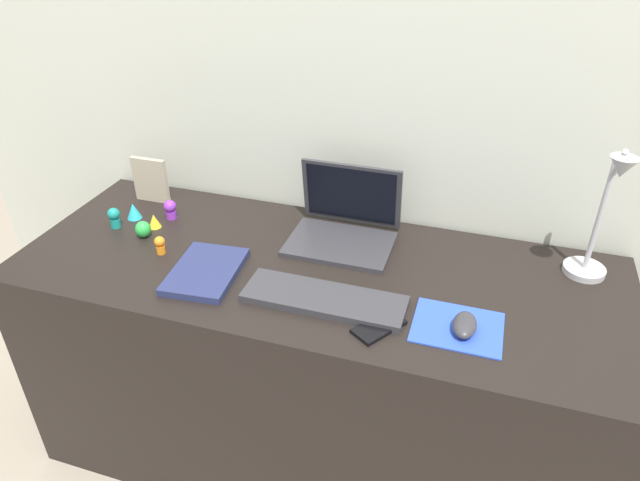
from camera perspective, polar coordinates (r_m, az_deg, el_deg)
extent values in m
plane|color=gray|center=(2.08, -0.37, -19.77)|extent=(6.00, 6.00, 0.00)
cube|color=beige|center=(1.84, 3.03, 4.56)|extent=(2.88, 0.05, 1.58)
cube|color=black|center=(1.81, -0.41, -12.44)|extent=(1.68, 0.64, 0.74)
cube|color=#333338|center=(1.66, 1.98, -0.37)|extent=(0.30, 0.21, 0.01)
cube|color=#333338|center=(1.71, 3.16, 4.67)|extent=(0.30, 0.04, 0.20)
cube|color=black|center=(1.70, 3.10, 4.61)|extent=(0.27, 0.03, 0.17)
cube|color=#333338|center=(1.44, 0.42, -5.84)|extent=(0.41, 0.13, 0.02)
cube|color=blue|center=(1.41, 13.52, -8.37)|extent=(0.21, 0.17, 0.00)
ellipsoid|color=#333338|center=(1.39, 14.20, -8.15)|extent=(0.06, 0.10, 0.03)
cube|color=black|center=(1.37, 5.87, -8.54)|extent=(0.12, 0.14, 0.01)
cylinder|color=#B7B7BC|center=(1.70, 24.77, -2.66)|extent=(0.11, 0.11, 0.02)
cylinder|color=#B7B7BC|center=(1.62, 26.07, 2.23)|extent=(0.01, 0.01, 0.32)
cylinder|color=#B7B7BC|center=(1.52, 27.64, 6.87)|extent=(0.01, 0.07, 0.09)
cone|color=#B7B7BC|center=(1.48, 27.86, 6.45)|extent=(0.06, 0.06, 0.05)
cube|color=navy|center=(1.57, -11.31, -3.02)|extent=(0.19, 0.25, 0.02)
cube|color=#B2A58C|center=(1.96, -16.51, 5.79)|extent=(0.12, 0.02, 0.15)
ellipsoid|color=green|center=(1.77, -17.23, 1.04)|extent=(0.05, 0.05, 0.05)
cone|color=yellow|center=(1.82, -16.17, 1.89)|extent=(0.04, 0.04, 0.04)
cylinder|color=purple|center=(1.86, -14.59, 2.53)|extent=(0.03, 0.03, 0.03)
sphere|color=purple|center=(1.85, -14.71, 3.32)|extent=(0.04, 0.04, 0.04)
cylinder|color=orange|center=(1.69, -15.56, -0.85)|extent=(0.03, 0.03, 0.03)
sphere|color=orange|center=(1.68, -15.68, -0.11)|extent=(0.03, 0.03, 0.03)
cone|color=#28B7CC|center=(1.89, -18.06, 2.82)|extent=(0.05, 0.05, 0.05)
cylinder|color=teal|center=(1.86, -19.68, 1.68)|extent=(0.03, 0.03, 0.03)
sphere|color=teal|center=(1.85, -19.85, 2.51)|extent=(0.04, 0.04, 0.04)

